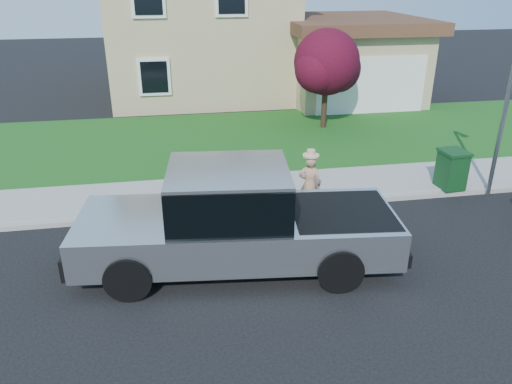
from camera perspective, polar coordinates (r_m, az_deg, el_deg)
The scene contains 10 objects.
ground at distance 10.09m, azimuth 1.19°, elevation -9.40°, with size 80.00×80.00×0.00m, color black.
curb at distance 12.72m, azimuth 3.11°, elevation -1.61°, with size 40.00×0.20×0.12m, color gray.
sidewalk at distance 13.69m, azimuth 2.09°, elevation 0.41°, with size 40.00×2.00×0.15m, color gray.
lawn at distance 17.84m, azimuth -0.90°, elevation 6.06°, with size 40.00×7.00×0.10m, color #164B15.
house at distance 24.93m, azimuth -3.24°, elevation 18.52°, with size 14.00×11.30×6.85m.
pickup_truck at distance 9.93m, azimuth -2.30°, elevation -3.39°, with size 6.65×2.85×2.12m.
woman at distance 12.27m, azimuth 6.15°, elevation 0.98°, with size 0.64×0.54×1.65m.
ornamental_tree at distance 18.77m, azimuth 8.17°, elevation 14.14°, with size 2.63×2.37×3.60m.
trash_bin at distance 14.37m, azimuth 21.46°, elevation 2.47°, with size 0.69×0.78×1.05m.
street_lamp at distance 14.05m, azimuth 26.98°, elevation 9.61°, with size 0.30×0.61×4.68m.
Camera 1 is at (-1.66, -8.25, 5.56)m, focal length 35.00 mm.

